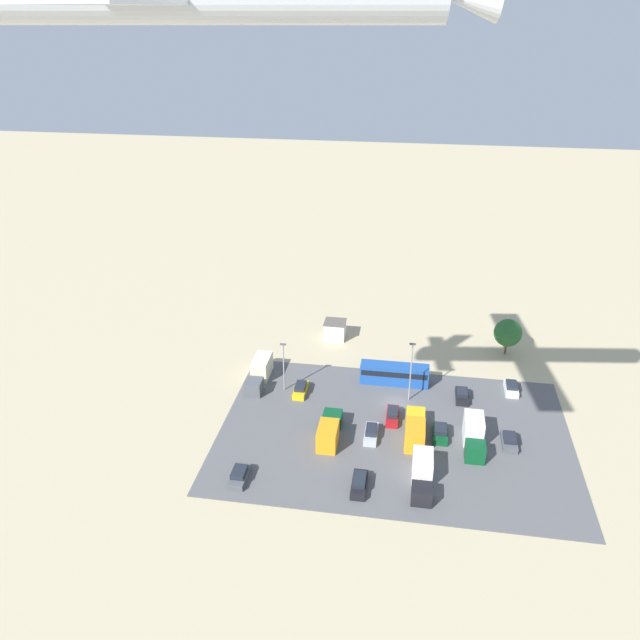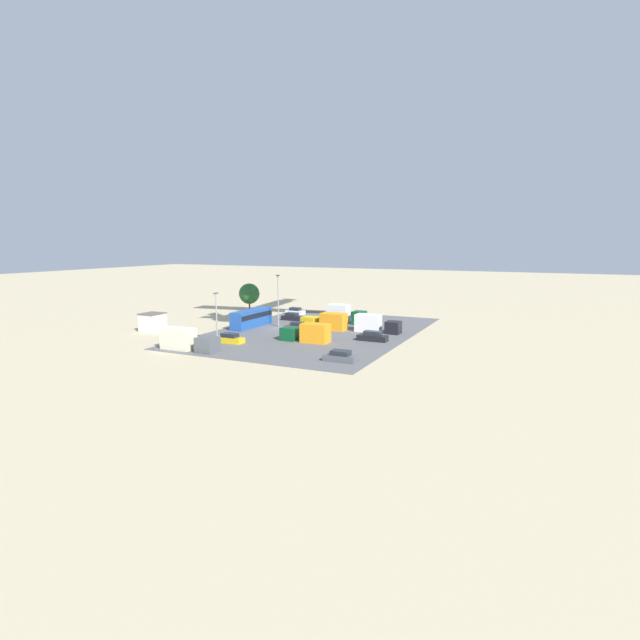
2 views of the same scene
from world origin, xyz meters
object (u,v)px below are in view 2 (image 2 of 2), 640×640
(parked_car_7, at_px, (330,323))
(parked_truck_1, at_px, (308,333))
(parked_car_4, at_px, (350,316))
(parked_car_1, at_px, (315,331))
(parked_car_6, at_px, (341,357))
(bus, at_px, (252,318))
(parked_car_2, at_px, (230,339))
(parked_car_0, at_px, (292,317))
(parked_car_8, at_px, (372,337))
(parked_truck_2, at_px, (375,324))
(parked_car_3, at_px, (299,327))
(parked_truck_4, at_px, (327,322))
(parked_car_5, at_px, (295,311))
(parked_truck_3, at_px, (344,315))
(shed_building, at_px, (153,322))
(parked_truck_0, at_px, (186,340))

(parked_car_7, height_order, parked_truck_1, parked_truck_1)
(parked_car_4, height_order, parked_car_7, parked_car_7)
(parked_car_1, bearing_deg, parked_car_6, -144.05)
(bus, distance_m, parked_car_2, 14.64)
(parked_car_0, distance_m, parked_car_8, 25.15)
(parked_truck_2, bearing_deg, parked_car_7, -103.57)
(parked_car_1, relative_size, parked_car_6, 1.05)
(parked_car_6, xyz_separation_m, parked_car_8, (-14.69, -0.82, 0.05))
(parked_car_3, xyz_separation_m, parked_truck_4, (-3.18, 3.98, 0.73))
(bus, relative_size, parked_car_7, 2.48)
(parked_car_5, relative_size, parked_truck_3, 0.55)
(parked_car_5, distance_m, parked_car_7, 16.88)
(shed_building, distance_m, parked_truck_3, 34.89)
(parked_car_4, relative_size, parked_car_8, 0.86)
(parked_car_4, height_order, parked_car_8, parked_car_8)
(parked_car_6, bearing_deg, parked_truck_3, -158.27)
(parked_car_0, height_order, parked_car_7, parked_car_7)
(parked_car_5, bearing_deg, parked_car_8, 50.37)
(parked_car_6, distance_m, parked_truck_1, 13.72)
(parked_car_3, bearing_deg, parked_truck_0, 161.20)
(parked_car_3, relative_size, parked_car_6, 1.07)
(parked_car_8, bearing_deg, parked_truck_0, -50.97)
(parked_car_0, distance_m, parked_car_2, 24.00)
(parked_car_5, bearing_deg, parked_truck_2, 59.97)
(parked_car_8, bearing_deg, parked_truck_1, -60.65)
(parked_truck_0, distance_m, parked_truck_2, 32.05)
(parked_car_4, relative_size, parked_car_7, 0.97)
(parked_car_1, distance_m, parked_truck_2, 10.65)
(shed_building, distance_m, parked_car_5, 31.38)
(shed_building, bearing_deg, parked_car_6, 80.31)
(parked_car_1, relative_size, parked_truck_4, 0.56)
(parked_car_2, xyz_separation_m, parked_car_6, (3.86, 20.18, -0.02))
(parked_car_4, distance_m, parked_car_8, 21.94)
(parked_truck_0, bearing_deg, parked_truck_4, 155.27)
(parked_car_0, xyz_separation_m, parked_car_3, (9.88, 6.69, 0.01))
(parked_car_1, xyz_separation_m, parked_car_2, (11.39, -9.13, -0.01))
(parked_truck_0, bearing_deg, parked_car_2, 159.67)
(shed_building, xyz_separation_m, parked_car_2, (2.70, 18.21, -0.92))
(bus, height_order, parked_car_6, bus)
(bus, xyz_separation_m, parked_car_7, (-6.85, 12.61, -1.03))
(parked_car_4, xyz_separation_m, parked_truck_4, (12.40, 0.57, 0.73))
(parked_truck_4, bearing_deg, parked_car_2, 153.58)
(parked_car_2, bearing_deg, parked_car_7, -20.34)
(parked_car_8, relative_size, parked_truck_2, 0.61)
(shed_building, xyz_separation_m, parked_truck_4, (-14.49, 26.75, -0.18))
(parked_truck_4, bearing_deg, parked_car_1, -174.26)
(parked_car_2, bearing_deg, parked_truck_4, -26.42)
(parked_car_0, relative_size, parked_car_8, 0.86)
(parked_car_7, bearing_deg, parked_car_2, -20.34)
(parked_car_1, distance_m, parked_car_3, 5.26)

